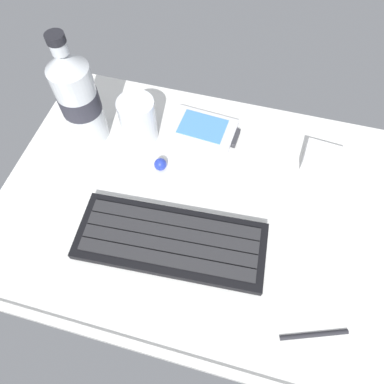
# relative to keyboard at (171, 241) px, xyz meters

# --- Properties ---
(ground_plane) EXTENTS (0.64, 0.48, 0.03)m
(ground_plane) POSITION_rel_keyboard_xyz_m (0.01, 0.08, -0.02)
(ground_plane) COLOR silver
(keyboard) EXTENTS (0.30, 0.13, 0.02)m
(keyboard) POSITION_rel_keyboard_xyz_m (0.00, 0.00, 0.00)
(keyboard) COLOR black
(keyboard) RESTS_ON ground_plane
(handheld_device) EXTENTS (0.13, 0.09, 0.02)m
(handheld_device) POSITION_rel_keyboard_xyz_m (-0.01, 0.23, -0.00)
(handheld_device) COLOR silver
(handheld_device) RESTS_ON ground_plane
(juice_cup) EXTENTS (0.06, 0.06, 0.09)m
(juice_cup) POSITION_rel_keyboard_xyz_m (-0.12, 0.19, 0.03)
(juice_cup) COLOR silver
(juice_cup) RESTS_ON ground_plane
(water_bottle) EXTENTS (0.07, 0.07, 0.21)m
(water_bottle) POSITION_rel_keyboard_xyz_m (-0.21, 0.17, 0.08)
(water_bottle) COLOR silver
(water_bottle) RESTS_ON ground_plane
(charger_block) EXTENTS (0.07, 0.06, 0.02)m
(charger_block) POSITION_rel_keyboard_xyz_m (0.22, 0.21, 0.00)
(charger_block) COLOR white
(charger_block) RESTS_ON ground_plane
(trackball_mouse) EXTENTS (0.02, 0.02, 0.02)m
(trackball_mouse) POSITION_rel_keyboard_xyz_m (-0.06, 0.13, 0.00)
(trackball_mouse) COLOR #2338B2
(trackball_mouse) RESTS_ON ground_plane
(stylus_pen) EXTENTS (0.09, 0.04, 0.01)m
(stylus_pen) POSITION_rel_keyboard_xyz_m (0.23, -0.08, -0.00)
(stylus_pen) COLOR #26262B
(stylus_pen) RESTS_ON ground_plane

